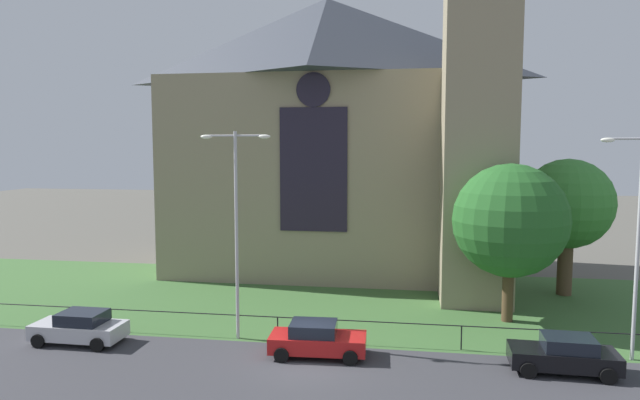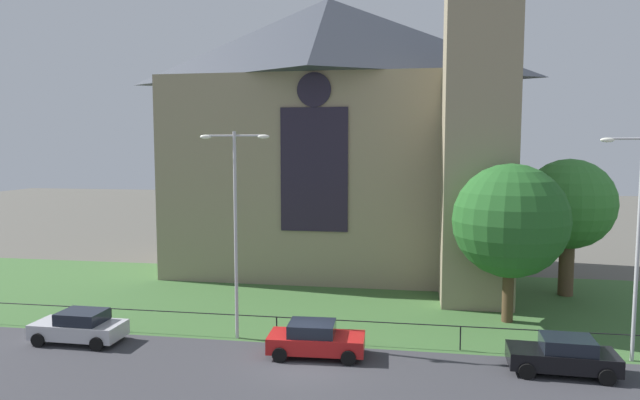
% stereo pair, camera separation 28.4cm
% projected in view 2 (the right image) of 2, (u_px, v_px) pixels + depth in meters
% --- Properties ---
extents(ground, '(160.00, 160.00, 0.00)m').
position_uv_depth(ground, '(338.00, 299.00, 33.81)').
color(ground, '#56544C').
extents(road_asphalt, '(120.00, 8.00, 0.01)m').
position_uv_depth(road_asphalt, '(298.00, 381.00, 22.03)').
color(road_asphalt, '#38383D').
rests_on(road_asphalt, ground).
extents(grass_verge, '(120.00, 20.00, 0.01)m').
position_uv_depth(grass_verge, '(334.00, 309.00, 31.85)').
color(grass_verge, '#3D6633').
rests_on(grass_verge, ground).
extents(church_building, '(23.20, 16.20, 26.00)m').
position_uv_depth(church_building, '(337.00, 132.00, 41.11)').
color(church_building, gray).
rests_on(church_building, ground).
extents(iron_railing, '(34.19, 0.07, 1.13)m').
position_uv_depth(iron_railing, '(277.00, 319.00, 26.68)').
color(iron_railing, black).
rests_on(iron_railing, ground).
extents(tree_right_far, '(5.52, 5.52, 8.46)m').
position_uv_depth(tree_right_far, '(569.00, 205.00, 34.29)').
color(tree_right_far, brown).
rests_on(tree_right_far, ground).
extents(tree_right_near, '(5.93, 5.93, 8.33)m').
position_uv_depth(tree_right_near, '(510.00, 221.00, 29.02)').
color(tree_right_near, '#4C3823').
rests_on(tree_right_near, ground).
extents(streetlamp_near, '(3.37, 0.26, 9.89)m').
position_uv_depth(streetlamp_near, '(235.00, 211.00, 26.41)').
color(streetlamp_near, '#B2B2B7').
rests_on(streetlamp_near, ground).
extents(streetlamp_far, '(3.37, 0.26, 9.71)m').
position_uv_depth(streetlamp_far, '(639.00, 222.00, 23.53)').
color(streetlamp_far, '#B2B2B7').
rests_on(streetlamp_far, ground).
extents(parked_car_silver, '(4.22, 2.06, 1.51)m').
position_uv_depth(parked_car_silver, '(80.00, 327.00, 26.33)').
color(parked_car_silver, '#B7B7BC').
rests_on(parked_car_silver, ground).
extents(parked_car_red, '(4.28, 2.18, 1.51)m').
position_uv_depth(parked_car_red, '(315.00, 339.00, 24.61)').
color(parked_car_red, '#B21919').
rests_on(parked_car_red, ground).
extents(parked_car_black, '(4.26, 2.15, 1.51)m').
position_uv_depth(parked_car_black, '(563.00, 355.00, 22.71)').
color(parked_car_black, black).
rests_on(parked_car_black, ground).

